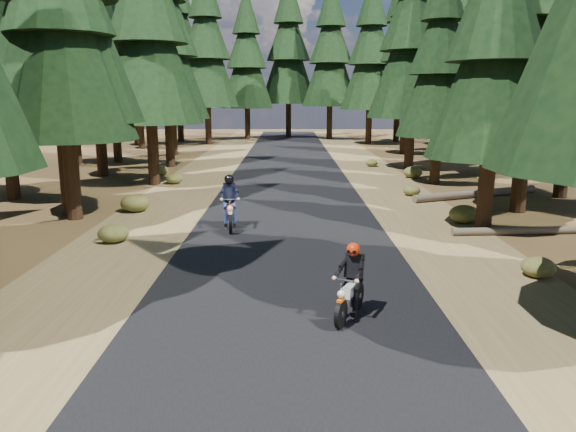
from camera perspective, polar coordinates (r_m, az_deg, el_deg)
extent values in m
plane|color=#4C361B|center=(13.12, -0.01, -6.08)|extent=(120.00, 120.00, 0.00)
cube|color=black|center=(17.93, 0.01, -1.09)|extent=(6.00, 100.00, 0.01)
cube|color=brown|center=(18.52, -14.37, -1.06)|extent=(3.20, 100.00, 0.01)
cube|color=brown|center=(18.51, 14.40, -1.07)|extent=(3.20, 100.00, 0.01)
cylinder|color=black|center=(20.06, -21.37, 7.20)|extent=(0.51, 0.51, 5.34)
cone|color=black|center=(20.10, -22.12, 16.71)|extent=(4.54, 4.54, 6.68)
cylinder|color=black|center=(18.08, 19.67, 5.56)|extent=(0.48, 0.48, 4.52)
cone|color=black|center=(18.02, 20.32, 14.51)|extent=(3.84, 3.84, 5.65)
cylinder|color=black|center=(20.93, -21.85, 8.82)|extent=(0.56, 0.56, 6.43)
cylinder|color=black|center=(21.54, 22.87, 8.02)|extent=(0.53, 0.53, 5.84)
cone|color=black|center=(21.66, 23.69, 17.67)|extent=(4.96, 4.96, 7.30)
cylinder|color=black|center=(25.05, -26.62, 7.81)|extent=(0.52, 0.52, 5.56)
cylinder|color=black|center=(25.42, 26.54, 8.85)|extent=(0.56, 0.56, 6.43)
cylinder|color=black|center=(27.15, -13.68, 9.12)|extent=(0.53, 0.53, 5.72)
cone|color=black|center=(27.22, -14.07, 16.65)|extent=(4.86, 4.86, 7.15)
cylinder|color=black|center=(27.49, 14.88, 7.83)|extent=(0.48, 0.48, 4.51)
cone|color=black|center=(27.45, 15.20, 13.70)|extent=(3.83, 3.83, 5.64)
cone|color=black|center=(27.60, 15.44, 17.91)|extent=(2.93, 2.93, 4.06)
cylinder|color=black|center=(30.92, -18.64, 9.75)|extent=(0.55, 0.55, 6.37)
cone|color=black|center=(31.06, -19.16, 17.09)|extent=(5.41, 5.41, 7.96)
cylinder|color=black|center=(31.10, 20.03, 9.77)|extent=(0.56, 0.56, 6.47)
cone|color=black|center=(31.25, 20.58, 17.18)|extent=(5.50, 5.50, 8.09)
cylinder|color=black|center=(33.98, -12.02, 9.65)|extent=(0.53, 0.53, 5.64)
cone|color=black|center=(34.03, -12.29, 15.58)|extent=(4.79, 4.79, 7.05)
cone|color=black|center=(34.29, -12.49, 19.81)|extent=(3.67, 3.67, 5.08)
cylinder|color=black|center=(32.96, 12.35, 9.73)|extent=(0.53, 0.53, 5.83)
cone|color=black|center=(33.03, 12.65, 16.05)|extent=(4.95, 4.95, 7.29)
cone|color=black|center=(33.33, 12.87, 20.55)|extent=(3.79, 3.79, 5.25)
cylinder|color=black|center=(37.33, -17.11, 9.43)|extent=(0.52, 0.52, 5.45)
cone|color=black|center=(37.36, -17.44, 14.64)|extent=(4.63, 4.63, 6.81)
cone|color=black|center=(37.58, -17.69, 18.37)|extent=(3.54, 3.54, 4.90)
cylinder|color=black|center=(38.42, 17.71, 8.83)|extent=(0.48, 0.48, 4.61)
cone|color=black|center=(38.40, 17.99, 13.12)|extent=(3.92, 3.92, 5.77)
cone|color=black|center=(38.51, 18.19, 16.20)|extent=(3.00, 3.00, 4.15)
cone|color=black|center=(38.74, 18.41, 19.26)|extent=(2.08, 2.08, 3.46)
cylinder|color=black|center=(40.79, -11.59, 9.16)|extent=(0.48, 0.48, 4.42)
cone|color=black|center=(40.75, -11.76, 13.04)|extent=(3.76, 3.76, 5.52)
cone|color=black|center=(40.85, -11.88, 15.83)|extent=(2.87, 2.87, 3.98)
cone|color=black|center=(41.03, -12.00, 18.60)|extent=(1.99, 1.99, 3.31)
cylinder|color=black|center=(41.73, 11.76, 10.14)|extent=(0.53, 0.53, 5.76)
cone|color=black|center=(41.79, 11.98, 15.08)|extent=(4.90, 4.90, 7.21)
cone|color=black|center=(42.02, 12.14, 18.61)|extent=(3.75, 3.75, 5.19)
cylinder|color=black|center=(46.78, -14.76, 9.55)|extent=(0.49, 0.49, 4.75)
cone|color=black|center=(46.77, -14.96, 13.18)|extent=(4.04, 4.04, 5.93)
cone|color=black|center=(46.88, -15.10, 15.79)|extent=(3.09, 3.09, 4.27)
cone|color=black|center=(47.08, -15.25, 18.38)|extent=(2.14, 2.14, 3.56)
cylinder|color=black|center=(46.43, 16.60, 9.99)|extent=(0.53, 0.53, 5.66)
cone|color=black|center=(46.47, 16.87, 14.35)|extent=(4.81, 4.81, 7.07)
cone|color=black|center=(46.67, 17.06, 17.47)|extent=(3.68, 3.68, 5.09)
cylinder|color=black|center=(36.85, -20.94, 9.89)|extent=(0.56, 0.56, 6.40)
cone|color=black|center=(36.98, -21.42, 16.08)|extent=(5.44, 5.44, 8.00)
cylinder|color=black|center=(40.61, 19.00, 9.86)|extent=(0.54, 0.54, 6.00)
cone|color=black|center=(40.69, 19.38, 15.14)|extent=(5.10, 5.10, 7.50)
cone|color=black|center=(40.95, 19.65, 18.90)|extent=(3.90, 3.90, 5.40)
cylinder|color=black|center=(33.98, 26.56, 8.63)|extent=(0.52, 0.52, 5.60)
cone|color=black|center=(34.02, 27.13, 14.50)|extent=(4.76, 4.76, 7.00)
cylinder|color=black|center=(49.97, -8.15, 10.90)|extent=(0.56, 0.56, 6.40)
cone|color=black|center=(50.06, -8.29, 15.48)|extent=(5.44, 5.44, 8.00)
cone|color=black|center=(50.32, -8.40, 18.75)|extent=(4.16, 4.16, 5.76)
cylinder|color=black|center=(49.97, 8.25, 10.67)|extent=(0.54, 0.54, 6.00)
cone|color=black|center=(50.03, 8.38, 14.96)|extent=(5.10, 5.10, 7.50)
cone|color=black|center=(50.25, 8.48, 18.04)|extent=(3.90, 3.90, 5.40)
cylinder|color=black|center=(53.42, -10.95, 11.09)|extent=(0.57, 0.57, 6.80)
cone|color=black|center=(53.53, -11.13, 15.63)|extent=(5.78, 5.78, 8.50)
cone|color=black|center=(53.82, -11.27, 18.88)|extent=(4.42, 4.42, 6.12)
cylinder|color=black|center=(53.42, 11.04, 10.87)|extent=(0.56, 0.56, 6.40)
cone|color=black|center=(53.50, 11.22, 15.15)|extent=(5.44, 5.44, 8.00)
cone|color=black|center=(53.74, 11.35, 18.21)|extent=(4.16, 4.16, 5.76)
cylinder|color=black|center=(55.62, -4.15, 10.88)|extent=(0.54, 0.54, 6.00)
cone|color=black|center=(55.68, -4.21, 14.75)|extent=(5.10, 5.10, 7.50)
cone|color=black|center=(55.87, -4.25, 17.51)|extent=(3.90, 3.90, 5.40)
cone|color=black|center=(56.20, -4.30, 20.25)|extent=(2.70, 2.70, 4.50)
cylinder|color=black|center=(55.62, 4.26, 11.09)|extent=(0.56, 0.56, 6.40)
cone|color=black|center=(55.70, 4.32, 15.21)|extent=(5.44, 5.44, 8.00)
cone|color=black|center=(55.93, 4.37, 18.15)|extent=(4.16, 4.16, 5.76)
cone|color=black|center=(56.31, 4.42, 21.07)|extent=(2.88, 2.88, 4.80)
cylinder|color=black|center=(58.47, 0.05, 11.36)|extent=(0.57, 0.57, 6.80)
cone|color=black|center=(58.58, 0.05, 15.52)|extent=(5.78, 5.78, 8.50)
cone|color=black|center=(58.84, 0.06, 18.50)|extent=(4.42, 4.42, 6.12)
cylinder|color=black|center=(50.20, -15.20, 10.16)|extent=(0.52, 0.52, 5.60)
cone|color=black|center=(50.23, -15.43, 14.14)|extent=(4.76, 4.76, 7.00)
cone|color=black|center=(50.41, -15.59, 17.00)|extent=(3.64, 3.64, 5.04)
cone|color=black|center=(50.71, -15.76, 19.83)|extent=(2.52, 2.52, 4.20)
cylinder|color=black|center=(50.19, 15.32, 10.38)|extent=(0.54, 0.54, 6.00)
cone|color=black|center=(50.25, 15.56, 14.65)|extent=(5.10, 5.10, 7.50)
cone|color=black|center=(50.46, 15.74, 17.71)|extent=(3.90, 3.90, 5.40)
cylinder|color=#4C4233|center=(24.41, 18.63, 2.16)|extent=(5.85, 2.83, 0.32)
cylinder|color=#4C4233|center=(18.35, 22.89, -1.39)|extent=(4.47, 0.59, 0.24)
ellipsoid|color=#474C1E|center=(30.42, -12.89, 4.54)|extent=(0.90, 0.90, 0.54)
ellipsoid|color=#474C1E|center=(20.98, -15.28, 1.25)|extent=(1.03, 1.03, 0.62)
ellipsoid|color=#474C1E|center=(16.74, -17.34, -1.70)|extent=(0.87, 0.87, 0.52)
ellipsoid|color=#474C1E|center=(14.19, 24.11, -4.77)|extent=(0.78, 0.78, 0.47)
ellipsoid|color=#474C1E|center=(29.52, 12.57, 4.37)|extent=(0.96, 0.96, 0.58)
ellipsoid|color=#474C1E|center=(33.89, 8.51, 5.35)|extent=(0.72, 0.72, 0.43)
ellipsoid|color=#474C1E|center=(24.16, 12.46, 2.54)|extent=(0.72, 0.72, 0.43)
ellipsoid|color=#474C1E|center=(19.31, 17.49, 0.18)|extent=(0.99, 0.99, 0.60)
ellipsoid|color=#474C1E|center=(27.31, -11.51, 3.71)|extent=(0.80, 0.80, 0.48)
cube|color=black|center=(10.44, 6.38, -5.36)|extent=(0.37, 0.31, 0.46)
sphere|color=red|center=(10.34, 6.43, -3.58)|extent=(0.34, 0.34, 0.26)
cube|color=black|center=(17.52, -5.96, 2.35)|extent=(0.40, 0.28, 0.55)
sphere|color=black|center=(17.46, -5.99, 3.65)|extent=(0.34, 0.34, 0.31)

